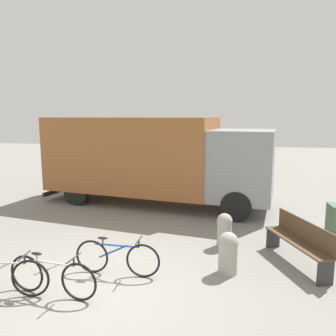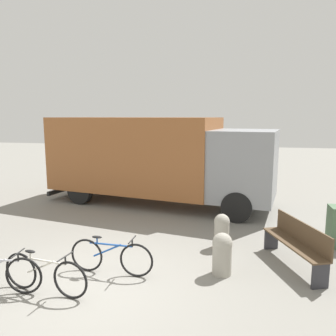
{
  "view_description": "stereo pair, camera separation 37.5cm",
  "coord_description": "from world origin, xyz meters",
  "px_view_note": "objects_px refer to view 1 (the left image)",
  "views": [
    {
      "loc": [
        2.21,
        -5.52,
        3.18
      ],
      "look_at": [
        0.69,
        3.91,
        1.68
      ],
      "focal_mm": 35.0,
      "sensor_mm": 36.0,
      "label": 1
    },
    {
      "loc": [
        2.58,
        -5.45,
        3.18
      ],
      "look_at": [
        0.69,
        3.91,
        1.68
      ],
      "focal_mm": 35.0,
      "sensor_mm": 36.0,
      "label": 2
    }
  ],
  "objects_px": {
    "bicycle_near": "(1,276)",
    "bollard_far_bench": "(224,229)",
    "bicycle_middle": "(52,276)",
    "bollard_near_bench": "(228,251)",
    "delivery_truck": "(153,156)",
    "park_bench": "(300,240)",
    "bicycle_far": "(117,257)"
  },
  "relations": [
    {
      "from": "delivery_truck",
      "to": "bicycle_near",
      "type": "bearing_deg",
      "value": -91.41
    },
    {
      "from": "bicycle_near",
      "to": "delivery_truck",
      "type": "bearing_deg",
      "value": 72.52
    },
    {
      "from": "bicycle_middle",
      "to": "bicycle_far",
      "type": "xyz_separation_m",
      "value": [
        0.9,
        0.94,
        0.0
      ]
    },
    {
      "from": "park_bench",
      "to": "bicycle_near",
      "type": "height_order",
      "value": "park_bench"
    },
    {
      "from": "bicycle_near",
      "to": "bollard_far_bench",
      "type": "distance_m",
      "value": 4.91
    },
    {
      "from": "bollard_far_bench",
      "to": "bollard_near_bench",
      "type": "bearing_deg",
      "value": -87.51
    },
    {
      "from": "delivery_truck",
      "to": "bollard_near_bench",
      "type": "distance_m",
      "value": 5.92
    },
    {
      "from": "park_bench",
      "to": "bicycle_middle",
      "type": "relative_size",
      "value": 1.13
    },
    {
      "from": "delivery_truck",
      "to": "bicycle_near",
      "type": "relative_size",
      "value": 4.8
    },
    {
      "from": "park_bench",
      "to": "bicycle_middle",
      "type": "xyz_separation_m",
      "value": [
        -4.66,
        -2.07,
        -0.18
      ]
    },
    {
      "from": "delivery_truck",
      "to": "park_bench",
      "type": "xyz_separation_m",
      "value": [
        4.17,
        -4.46,
        -1.19
      ]
    },
    {
      "from": "bicycle_middle",
      "to": "bollard_near_bench",
      "type": "height_order",
      "value": "bollard_near_bench"
    },
    {
      "from": "delivery_truck",
      "to": "bicycle_far",
      "type": "bearing_deg",
      "value": -75.46
    },
    {
      "from": "bicycle_far",
      "to": "bollard_near_bench",
      "type": "xyz_separation_m",
      "value": [
        2.21,
        0.44,
        0.09
      ]
    },
    {
      "from": "bicycle_near",
      "to": "bollard_near_bench",
      "type": "bearing_deg",
      "value": 15.13
    },
    {
      "from": "park_bench",
      "to": "bicycle_near",
      "type": "xyz_separation_m",
      "value": [
        -5.56,
        -2.21,
        -0.18
      ]
    },
    {
      "from": "bicycle_middle",
      "to": "bollard_far_bench",
      "type": "distance_m",
      "value": 4.12
    },
    {
      "from": "park_bench",
      "to": "bicycle_near",
      "type": "distance_m",
      "value": 5.98
    },
    {
      "from": "bollard_near_bench",
      "to": "bollard_far_bench",
      "type": "height_order",
      "value": "bollard_near_bench"
    },
    {
      "from": "park_bench",
      "to": "bollard_near_bench",
      "type": "height_order",
      "value": "park_bench"
    },
    {
      "from": "bicycle_far",
      "to": "bollard_near_bench",
      "type": "height_order",
      "value": "bollard_near_bench"
    },
    {
      "from": "park_bench",
      "to": "bicycle_far",
      "type": "relative_size",
      "value": 1.12
    },
    {
      "from": "bicycle_far",
      "to": "bollard_near_bench",
      "type": "distance_m",
      "value": 2.26
    },
    {
      "from": "bollard_far_bench",
      "to": "park_bench",
      "type": "bearing_deg",
      "value": -23.73
    },
    {
      "from": "delivery_truck",
      "to": "bicycle_near",
      "type": "height_order",
      "value": "delivery_truck"
    },
    {
      "from": "bollard_near_bench",
      "to": "bicycle_middle",
      "type": "bearing_deg",
      "value": -156.04
    },
    {
      "from": "bicycle_middle",
      "to": "bollard_far_bench",
      "type": "height_order",
      "value": "bollard_far_bench"
    },
    {
      "from": "bollard_near_bench",
      "to": "bollard_far_bench",
      "type": "xyz_separation_m",
      "value": [
        -0.06,
        1.39,
        -0.01
      ]
    },
    {
      "from": "bicycle_middle",
      "to": "bicycle_far",
      "type": "relative_size",
      "value": 0.99
    },
    {
      "from": "delivery_truck",
      "to": "bollard_far_bench",
      "type": "distance_m",
      "value": 4.73
    },
    {
      "from": "delivery_truck",
      "to": "bollard_near_bench",
      "type": "bearing_deg",
      "value": -52.66
    },
    {
      "from": "bicycle_middle",
      "to": "bicycle_far",
      "type": "bearing_deg",
      "value": 53.89
    }
  ]
}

